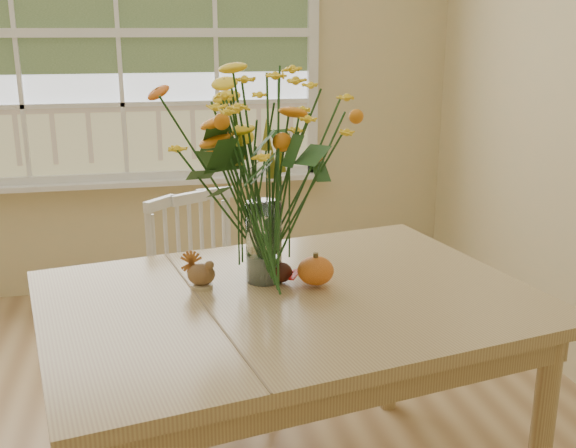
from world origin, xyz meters
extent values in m
cube|color=beige|center=(0.00, 2.25, 1.35)|extent=(4.00, 0.02, 2.70)
cube|color=silver|center=(0.00, 2.23, 1.55)|extent=(2.20, 0.00, 1.60)
cube|color=white|center=(0.00, 2.18, 0.69)|extent=(2.42, 0.12, 0.03)
cube|color=tan|center=(0.53, 0.05, 0.77)|extent=(1.65, 1.31, 0.04)
cube|color=tan|center=(0.53, 0.05, 0.70)|extent=(1.51, 1.17, 0.10)
cylinder|color=tan|center=(-0.19, 0.36, 0.37)|extent=(0.07, 0.07, 0.75)
cylinder|color=tan|center=(1.25, -0.25, 0.37)|extent=(0.07, 0.07, 0.75)
cylinder|color=tan|center=(1.08, 0.60, 0.37)|extent=(0.07, 0.07, 0.75)
cube|color=white|center=(0.36, 0.73, 0.43)|extent=(0.56, 0.55, 0.05)
cube|color=white|center=(0.28, 0.87, 0.67)|extent=(0.39, 0.24, 0.48)
cylinder|color=white|center=(0.29, 0.51, 0.20)|extent=(0.03, 0.03, 0.41)
cylinder|color=white|center=(0.14, 0.78, 0.20)|extent=(0.03, 0.03, 0.41)
cylinder|color=white|center=(0.58, 0.67, 0.20)|extent=(0.03, 0.03, 0.41)
cylinder|color=white|center=(0.43, 0.94, 0.20)|extent=(0.03, 0.03, 0.41)
cylinder|color=white|center=(0.48, 0.19, 0.92)|extent=(0.12, 0.12, 0.26)
ellipsoid|color=#CF5918|center=(0.63, 0.11, 0.83)|extent=(0.12, 0.12, 0.09)
cylinder|color=#CCB78C|center=(0.27, 0.16, 0.80)|extent=(0.07, 0.07, 0.01)
ellipsoid|color=brown|center=(0.27, 0.16, 0.83)|extent=(0.10, 0.08, 0.07)
ellipsoid|color=#38160F|center=(0.53, 0.15, 0.82)|extent=(0.07, 0.07, 0.06)
camera|label=1|loc=(0.13, -1.83, 1.58)|focal=42.00mm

